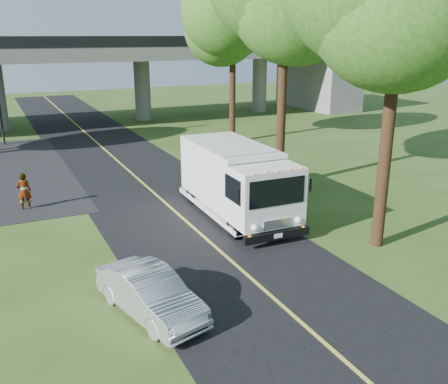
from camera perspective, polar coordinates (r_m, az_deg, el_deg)
ground at (r=15.69m, az=4.20°, el=-10.82°), size 120.00×120.00×0.00m
road at (r=24.17m, az=-7.59°, el=-0.50°), size 7.00×90.00×0.02m
lane_line at (r=24.16m, az=-7.60°, el=-0.45°), size 0.12×90.00×0.01m
overpass at (r=44.56m, az=-17.02°, el=13.13°), size 54.00×10.00×7.30m
tree_right_far at (r=35.64m, az=1.45°, el=18.95°), size 5.77×5.67×10.99m
step_van at (r=20.96m, az=1.41°, el=1.48°), size 2.81×7.23×3.01m
silver_sedan at (r=14.15m, az=-8.43°, el=-11.37°), size 2.32×4.12×1.29m
pedestrian at (r=23.71m, az=-21.89°, el=0.08°), size 0.64×0.44×1.67m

